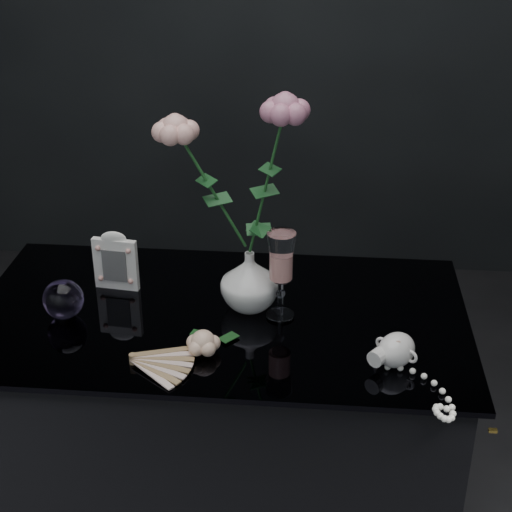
# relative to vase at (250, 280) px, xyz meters

# --- Properties ---
(table) EXTENTS (1.05, 0.58, 0.76)m
(table) POSITION_rel_vase_xyz_m (-0.06, -0.03, -0.45)
(table) COLOR black
(table) RESTS_ON ground
(vase) EXTENTS (0.13, 0.13, 0.13)m
(vase) POSITION_rel_vase_xyz_m (0.00, 0.00, 0.00)
(vase) COLOR white
(vase) RESTS_ON table
(wine_glass) EXTENTS (0.06, 0.06, 0.19)m
(wine_glass) POSITION_rel_vase_xyz_m (0.07, -0.03, 0.03)
(wine_glass) COLOR white
(wine_glass) RESTS_ON table
(picture_frame) EXTENTS (0.11, 0.09, 0.14)m
(picture_frame) POSITION_rel_vase_xyz_m (-0.30, 0.06, 0.01)
(picture_frame) COLOR white
(picture_frame) RESTS_ON table
(paperweight) EXTENTS (0.10, 0.10, 0.09)m
(paperweight) POSITION_rel_vase_xyz_m (-0.38, -0.08, -0.02)
(paperweight) COLOR #8A6DB1
(paperweight) RESTS_ON table
(paper_fan) EXTENTS (0.28, 0.24, 0.02)m
(paper_fan) POSITION_rel_vase_xyz_m (-0.20, -0.23, -0.05)
(paper_fan) COLOR beige
(paper_fan) RESTS_ON table
(loose_rose) EXTENTS (0.16, 0.18, 0.05)m
(loose_rose) POSITION_rel_vase_xyz_m (-0.07, -0.18, -0.04)
(loose_rose) COLOR #FEC5A4
(loose_rose) RESTS_ON table
(pearl_jar) EXTENTS (0.32, 0.33, 0.07)m
(pearl_jar) POSITION_rel_vase_xyz_m (0.30, -0.18, -0.03)
(pearl_jar) COLOR white
(pearl_jar) RESTS_ON table
(roses) EXTENTS (0.29, 0.10, 0.39)m
(roses) POSITION_rel_vase_xyz_m (-0.02, -0.01, 0.25)
(roses) COLOR #FFB0A2
(roses) RESTS_ON vase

